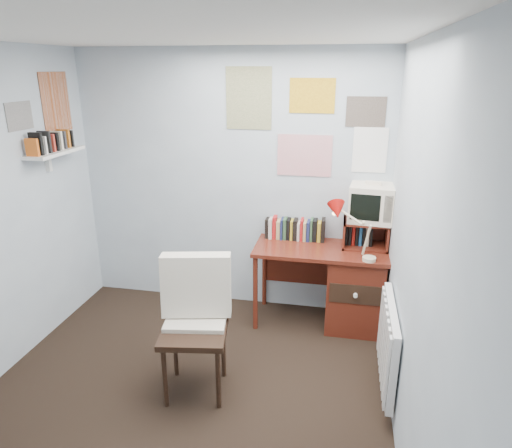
{
  "coord_description": "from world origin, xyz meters",
  "views": [
    {
      "loc": [
        1.07,
        -2.42,
        2.32
      ],
      "look_at": [
        0.39,
        1.02,
        1.11
      ],
      "focal_mm": 32.0,
      "sensor_mm": 36.0,
      "label": 1
    }
  ],
  "objects_px": {
    "desk_chair": "(194,332)",
    "tv_riser": "(365,234)",
    "wall_shelf": "(55,152)",
    "desk": "(348,285)",
    "crt_tv": "(372,201)",
    "desk_lamp": "(371,238)",
    "radiator": "(388,344)"
  },
  "relations": [
    {
      "from": "desk_chair",
      "to": "tv_riser",
      "type": "relative_size",
      "value": 2.5
    },
    {
      "from": "tv_riser",
      "to": "wall_shelf",
      "type": "distance_m",
      "value": 2.83
    },
    {
      "from": "desk",
      "to": "tv_riser",
      "type": "height_order",
      "value": "tv_riser"
    },
    {
      "from": "desk",
      "to": "crt_tv",
      "type": "relative_size",
      "value": 3.15
    },
    {
      "from": "desk_lamp",
      "to": "tv_riser",
      "type": "bearing_deg",
      "value": 111.09
    },
    {
      "from": "desk_chair",
      "to": "crt_tv",
      "type": "bearing_deg",
      "value": 37.06
    },
    {
      "from": "radiator",
      "to": "desk_lamp",
      "type": "bearing_deg",
      "value": 100.97
    },
    {
      "from": "desk_chair",
      "to": "crt_tv",
      "type": "distance_m",
      "value": 1.94
    },
    {
      "from": "tv_riser",
      "to": "wall_shelf",
      "type": "height_order",
      "value": "wall_shelf"
    },
    {
      "from": "radiator",
      "to": "desk_chair",
      "type": "bearing_deg",
      "value": -169.93
    },
    {
      "from": "desk_lamp",
      "to": "desk",
      "type": "bearing_deg",
      "value": 140.37
    },
    {
      "from": "crt_tv",
      "to": "desk_lamp",
      "type": "bearing_deg",
      "value": -85.05
    },
    {
      "from": "desk_chair",
      "to": "crt_tv",
      "type": "xyz_separation_m",
      "value": [
        1.25,
        1.31,
        0.69
      ]
    },
    {
      "from": "wall_shelf",
      "to": "desk",
      "type": "bearing_deg",
      "value": 8.4
    },
    {
      "from": "crt_tv",
      "to": "tv_riser",
      "type": "bearing_deg",
      "value": -144.83
    },
    {
      "from": "desk",
      "to": "wall_shelf",
      "type": "distance_m",
      "value": 2.87
    },
    {
      "from": "wall_shelf",
      "to": "desk_lamp",
      "type": "bearing_deg",
      "value": 3.44
    },
    {
      "from": "crt_tv",
      "to": "wall_shelf",
      "type": "height_order",
      "value": "wall_shelf"
    },
    {
      "from": "desk_chair",
      "to": "wall_shelf",
      "type": "height_order",
      "value": "wall_shelf"
    },
    {
      "from": "tv_riser",
      "to": "radiator",
      "type": "distance_m",
      "value": 1.15
    },
    {
      "from": "desk_lamp",
      "to": "radiator",
      "type": "height_order",
      "value": "desk_lamp"
    },
    {
      "from": "desk_lamp",
      "to": "crt_tv",
      "type": "relative_size",
      "value": 1.1
    },
    {
      "from": "crt_tv",
      "to": "desk_chair",
      "type": "bearing_deg",
      "value": -128.25
    },
    {
      "from": "tv_riser",
      "to": "crt_tv",
      "type": "height_order",
      "value": "crt_tv"
    },
    {
      "from": "desk_chair",
      "to": "tv_riser",
      "type": "xyz_separation_m",
      "value": [
        1.22,
        1.29,
        0.39
      ]
    },
    {
      "from": "desk",
      "to": "desk_chair",
      "type": "relative_size",
      "value": 1.2
    },
    {
      "from": "desk_lamp",
      "to": "wall_shelf",
      "type": "xyz_separation_m",
      "value": [
        -2.72,
        -0.16,
        0.65
      ]
    },
    {
      "from": "desk",
      "to": "tv_riser",
      "type": "distance_m",
      "value": 0.51
    },
    {
      "from": "tv_riser",
      "to": "desk",
      "type": "bearing_deg",
      "value": -137.04
    },
    {
      "from": "tv_riser",
      "to": "wall_shelf",
      "type": "xyz_separation_m",
      "value": [
        -2.69,
        -0.49,
        0.74
      ]
    },
    {
      "from": "desk_chair",
      "to": "radiator",
      "type": "height_order",
      "value": "desk_chair"
    },
    {
      "from": "desk_chair",
      "to": "crt_tv",
      "type": "height_order",
      "value": "crt_tv"
    }
  ]
}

